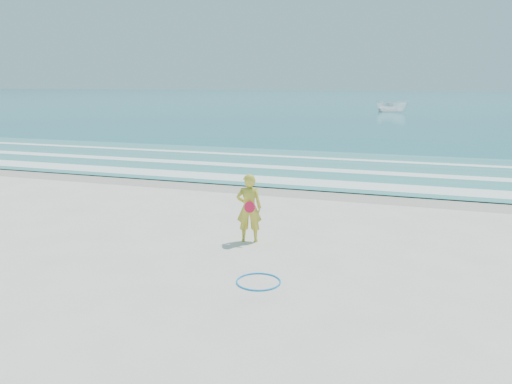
% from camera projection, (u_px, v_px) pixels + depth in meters
% --- Properties ---
extents(ground, '(400.00, 400.00, 0.00)m').
position_uv_depth(ground, '(166.00, 282.00, 9.75)').
color(ground, silver).
rests_on(ground, ground).
extents(wet_sand, '(400.00, 2.40, 0.00)m').
position_uv_depth(wet_sand, '(285.00, 189.00, 18.09)').
color(wet_sand, '#B2A893').
rests_on(wet_sand, ground).
extents(ocean, '(400.00, 190.00, 0.04)m').
position_uv_depth(ocean, '(401.00, 99.00, 107.03)').
color(ocean, '#19727F').
rests_on(ocean, ground).
extents(shallow, '(400.00, 10.00, 0.01)m').
position_uv_depth(shallow, '(314.00, 166.00, 22.72)').
color(shallow, '#59B7AD').
rests_on(shallow, ocean).
extents(foam_near, '(400.00, 1.40, 0.01)m').
position_uv_depth(foam_near, '(294.00, 181.00, 19.29)').
color(foam_near, white).
rests_on(foam_near, shallow).
extents(foam_mid, '(400.00, 0.90, 0.01)m').
position_uv_depth(foam_mid, '(310.00, 169.00, 21.97)').
color(foam_mid, white).
rests_on(foam_mid, shallow).
extents(foam_far, '(400.00, 0.60, 0.01)m').
position_uv_depth(foam_far, '(324.00, 158.00, 25.03)').
color(foam_far, white).
rests_on(foam_far, shallow).
extents(hoop, '(1.00, 1.00, 0.03)m').
position_uv_depth(hoop, '(258.00, 282.00, 9.74)').
color(hoop, '#0C85E0').
rests_on(hoop, ground).
extents(boat, '(4.09, 2.09, 1.51)m').
position_uv_depth(boat, '(392.00, 106.00, 61.84)').
color(boat, white).
rests_on(boat, ocean).
extents(woman, '(0.71, 0.57, 1.68)m').
position_uv_depth(woman, '(249.00, 208.00, 12.07)').
color(woman, gold).
rests_on(woman, ground).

